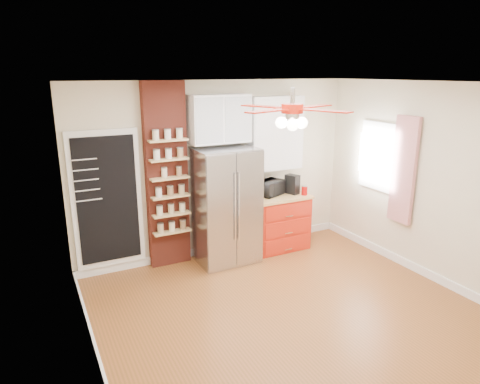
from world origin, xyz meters
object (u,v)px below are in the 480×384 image
coffee_maker (292,184)px  toaster_oven (270,188)px  canister_left (304,191)px  pantry_jar_oats (164,173)px  red_cabinet (278,221)px  ceiling_fan (292,109)px  fridge (225,206)px

coffee_maker → toaster_oven: bearing=147.0°
toaster_oven → canister_left: 0.55m
pantry_jar_oats → red_cabinet: bearing=-4.0°
red_cabinet → toaster_oven: size_ratio=2.17×
coffee_maker → pantry_jar_oats: 2.12m
ceiling_fan → pantry_jar_oats: 2.25m
canister_left → ceiling_fan: bearing=-130.7°
red_cabinet → coffee_maker: size_ratio=3.02×
fridge → ceiling_fan: bearing=-88.2°
toaster_oven → fridge: bearing=164.1°
ceiling_fan → canister_left: (1.29, 1.50, -1.45)m
canister_left → pantry_jar_oats: 2.28m
canister_left → pantry_jar_oats: (-2.21, 0.31, 0.47)m
fridge → coffee_maker: 1.23m
red_cabinet → toaster_oven: bearing=151.1°
fridge → canister_left: (1.34, -0.13, 0.10)m
fridge → red_cabinet: (0.97, 0.05, -0.42)m
fridge → coffee_maker: size_ratio=5.63×
fridge → toaster_oven: (0.85, 0.12, 0.15)m
pantry_jar_oats → toaster_oven: bearing=-2.0°
canister_left → coffee_maker: bearing=128.0°
fridge → pantry_jar_oats: fridge is taller
toaster_oven → coffee_maker: size_ratio=1.39×
fridge → ceiling_fan: size_ratio=1.25×
red_cabinet → pantry_jar_oats: bearing=176.0°
toaster_oven → pantry_jar_oats: (-1.72, 0.06, 0.42)m
red_cabinet → canister_left: 0.66m
fridge → toaster_oven: bearing=7.8°
fridge → pantry_jar_oats: 1.05m
red_cabinet → canister_left: (0.37, -0.18, 0.52)m
fridge → ceiling_fan: 2.25m
ceiling_fan → toaster_oven: (0.80, 1.75, -1.40)m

